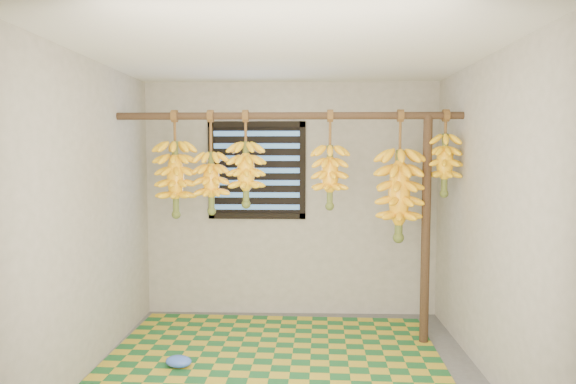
{
  "coord_description": "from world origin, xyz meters",
  "views": [
    {
      "loc": [
        0.14,
        -3.77,
        1.68
      ],
      "look_at": [
        0.0,
        0.55,
        1.35
      ],
      "focal_mm": 32.0,
      "sensor_mm": 36.0,
      "label": 1
    }
  ],
  "objects_px": {
    "support_post": "(426,231)",
    "plastic_bag": "(179,361)",
    "woven_mat": "(273,359)",
    "banana_bunch_a": "(211,182)",
    "banana_bunch_b": "(176,179)",
    "banana_bunch_f": "(445,165)",
    "banana_bunch_e": "(399,195)",
    "banana_bunch_c": "(246,174)",
    "banana_bunch_d": "(330,177)"
  },
  "relations": [
    {
      "from": "plastic_bag",
      "to": "banana_bunch_c",
      "type": "distance_m",
      "value": 1.63
    },
    {
      "from": "plastic_bag",
      "to": "banana_bunch_e",
      "type": "bearing_deg",
      "value": 18.61
    },
    {
      "from": "plastic_bag",
      "to": "banana_bunch_a",
      "type": "relative_size",
      "value": 0.24
    },
    {
      "from": "woven_mat",
      "to": "plastic_bag",
      "type": "xyz_separation_m",
      "value": [
        -0.73,
        -0.18,
        0.05
      ]
    },
    {
      "from": "woven_mat",
      "to": "banana_bunch_b",
      "type": "xyz_separation_m",
      "value": [
        -0.88,
        0.43,
        1.45
      ]
    },
    {
      "from": "banana_bunch_c",
      "to": "banana_bunch_e",
      "type": "xyz_separation_m",
      "value": [
        1.34,
        -0.0,
        -0.18
      ]
    },
    {
      "from": "support_post",
      "to": "banana_bunch_f",
      "type": "xyz_separation_m",
      "value": [
        0.15,
        0.0,
        0.58
      ]
    },
    {
      "from": "banana_bunch_a",
      "to": "banana_bunch_b",
      "type": "bearing_deg",
      "value": -180.0
    },
    {
      "from": "banana_bunch_b",
      "to": "banana_bunch_e",
      "type": "bearing_deg",
      "value": 0.0
    },
    {
      "from": "banana_bunch_a",
      "to": "banana_bunch_e",
      "type": "bearing_deg",
      "value": -0.0
    },
    {
      "from": "banana_bunch_d",
      "to": "banana_bunch_f",
      "type": "relative_size",
      "value": 1.15
    },
    {
      "from": "banana_bunch_a",
      "to": "banana_bunch_f",
      "type": "bearing_deg",
      "value": -0.0
    },
    {
      "from": "banana_bunch_e",
      "to": "banana_bunch_f",
      "type": "bearing_deg",
      "value": 0.0
    },
    {
      "from": "plastic_bag",
      "to": "banana_bunch_b",
      "type": "bearing_deg",
      "value": 104.19
    },
    {
      "from": "woven_mat",
      "to": "banana_bunch_f",
      "type": "distance_m",
      "value": 2.19
    },
    {
      "from": "banana_bunch_a",
      "to": "banana_bunch_c",
      "type": "bearing_deg",
      "value": 0.0
    },
    {
      "from": "woven_mat",
      "to": "banana_bunch_a",
      "type": "height_order",
      "value": "banana_bunch_a"
    },
    {
      "from": "banana_bunch_f",
      "to": "banana_bunch_e",
      "type": "bearing_deg",
      "value": 180.0
    },
    {
      "from": "woven_mat",
      "to": "banana_bunch_c",
      "type": "xyz_separation_m",
      "value": [
        -0.26,
        0.43,
        1.49
      ]
    },
    {
      "from": "banana_bunch_c",
      "to": "woven_mat",
      "type": "bearing_deg",
      "value": -58.64
    },
    {
      "from": "banana_bunch_b",
      "to": "banana_bunch_c",
      "type": "height_order",
      "value": "same"
    },
    {
      "from": "plastic_bag",
      "to": "banana_bunch_e",
      "type": "xyz_separation_m",
      "value": [
        1.8,
        0.61,
        1.26
      ]
    },
    {
      "from": "banana_bunch_d",
      "to": "support_post",
      "type": "bearing_deg",
      "value": 0.0
    },
    {
      "from": "support_post",
      "to": "woven_mat",
      "type": "distance_m",
      "value": 1.7
    },
    {
      "from": "banana_bunch_a",
      "to": "banana_bunch_d",
      "type": "relative_size",
      "value": 1.06
    },
    {
      "from": "woven_mat",
      "to": "banana_bunch_b",
      "type": "relative_size",
      "value": 2.93
    },
    {
      "from": "plastic_bag",
      "to": "banana_bunch_f",
      "type": "height_order",
      "value": "banana_bunch_f"
    },
    {
      "from": "support_post",
      "to": "banana_bunch_f",
      "type": "relative_size",
      "value": 2.69
    },
    {
      "from": "banana_bunch_c",
      "to": "support_post",
      "type": "bearing_deg",
      "value": -0.0
    },
    {
      "from": "support_post",
      "to": "plastic_bag",
      "type": "height_order",
      "value": "support_post"
    },
    {
      "from": "woven_mat",
      "to": "banana_bunch_e",
      "type": "height_order",
      "value": "banana_bunch_e"
    },
    {
      "from": "support_post",
      "to": "banana_bunch_d",
      "type": "distance_m",
      "value": 0.96
    },
    {
      "from": "plastic_bag",
      "to": "support_post",
      "type": "bearing_deg",
      "value": 16.58
    },
    {
      "from": "banana_bunch_c",
      "to": "banana_bunch_e",
      "type": "distance_m",
      "value": 1.35
    },
    {
      "from": "woven_mat",
      "to": "banana_bunch_f",
      "type": "height_order",
      "value": "banana_bunch_f"
    },
    {
      "from": "banana_bunch_e",
      "to": "banana_bunch_b",
      "type": "bearing_deg",
      "value": 180.0
    },
    {
      "from": "banana_bunch_e",
      "to": "plastic_bag",
      "type": "bearing_deg",
      "value": -161.39
    },
    {
      "from": "banana_bunch_a",
      "to": "banana_bunch_b",
      "type": "relative_size",
      "value": 0.97
    },
    {
      "from": "banana_bunch_b",
      "to": "banana_bunch_d",
      "type": "relative_size",
      "value": 1.09
    },
    {
      "from": "woven_mat",
      "to": "plastic_bag",
      "type": "bearing_deg",
      "value": -166.11
    },
    {
      "from": "support_post",
      "to": "plastic_bag",
      "type": "xyz_separation_m",
      "value": [
        -2.04,
        -0.61,
        -0.95
      ]
    },
    {
      "from": "support_post",
      "to": "banana_bunch_b",
      "type": "bearing_deg",
      "value": 180.0
    },
    {
      "from": "banana_bunch_b",
      "to": "woven_mat",
      "type": "bearing_deg",
      "value": -25.86
    },
    {
      "from": "woven_mat",
      "to": "banana_bunch_c",
      "type": "height_order",
      "value": "banana_bunch_c"
    },
    {
      "from": "banana_bunch_c",
      "to": "banana_bunch_f",
      "type": "distance_m",
      "value": 1.73
    },
    {
      "from": "banana_bunch_a",
      "to": "banana_bunch_f",
      "type": "distance_m",
      "value": 2.04
    },
    {
      "from": "plastic_bag",
      "to": "banana_bunch_a",
      "type": "xyz_separation_m",
      "value": [
        0.16,
        0.61,
        1.37
      ]
    },
    {
      "from": "support_post",
      "to": "plastic_bag",
      "type": "distance_m",
      "value": 2.33
    },
    {
      "from": "banana_bunch_c",
      "to": "plastic_bag",
      "type": "bearing_deg",
      "value": -127.59
    },
    {
      "from": "support_post",
      "to": "woven_mat",
      "type": "bearing_deg",
      "value": -161.97
    }
  ]
}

